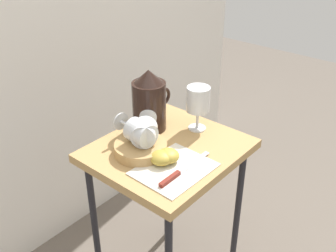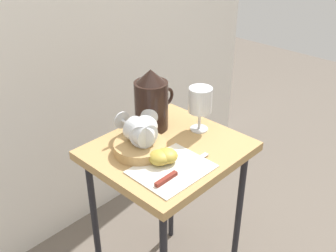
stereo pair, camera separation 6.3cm
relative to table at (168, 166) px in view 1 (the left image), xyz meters
The scene contains 11 objects.
curtain_drape 0.74m from the table, 90.00° to the left, with size 2.40×0.03×2.07m, color silver.
table is the anchor object (origin of this frame).
linen_napkin 0.15m from the table, 131.34° to the right, with size 0.23×0.19×0.00m, color silver.
basket_tray 0.13m from the table, 153.20° to the left, with size 0.17×0.17×0.04m, color tan.
pitcher 0.22m from the table, 67.30° to the left, with size 0.17×0.12×0.22m.
wine_glass_upright 0.25m from the table, ahead, with size 0.08×0.08×0.16m.
wine_glass_tipped_near 0.17m from the table, 149.35° to the left, with size 0.15×0.14×0.08m.
wine_glass_tipped_far 0.18m from the table, 149.33° to the left, with size 0.09×0.15×0.08m.
apple_half_left 0.14m from the table, 151.33° to the right, with size 0.07×0.07×0.04m, color #B29938.
apple_half_right 0.13m from the table, 139.89° to the right, with size 0.07×0.07×0.04m, color #B29938.
knife 0.18m from the table, 128.81° to the right, with size 0.23×0.02×0.01m.
Camera 1 is at (-0.85, -0.72, 1.38)m, focal length 42.49 mm.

